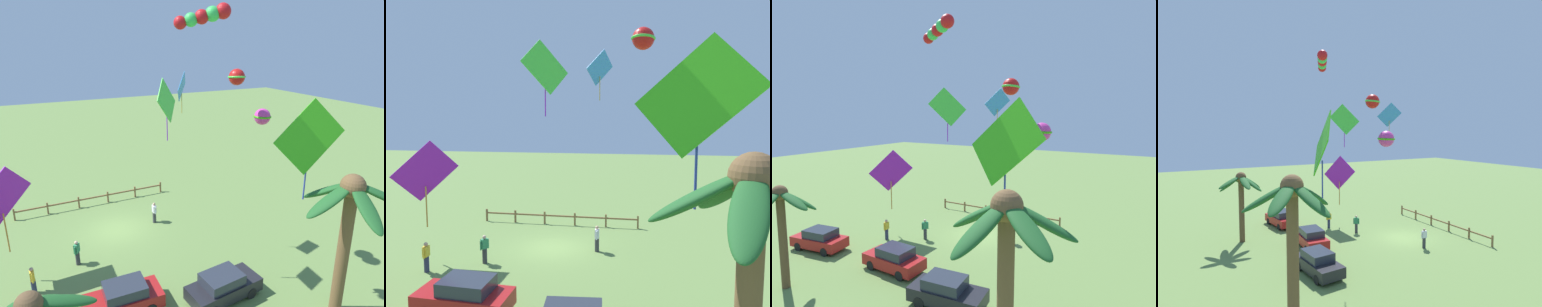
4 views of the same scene
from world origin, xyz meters
TOP-DOWN VIEW (x-y plane):
  - ground_plane at (0.00, 0.00)m, footprint 120.00×120.00m
  - palm_tree_0 at (-7.71, 12.53)m, footprint 4.72×4.69m
  - palm_tree_1 at (5.58, 12.43)m, footprint 4.15×3.85m
  - rail_fence at (0.60, -4.83)m, footprint 11.82×0.12m
  - parked_car_0 at (1.73, 7.84)m, footprint 3.95×1.84m
  - parked_car_1 at (-3.15, 9.29)m, footprint 4.05×2.09m
  - parked_car_2 at (8.49, 8.22)m, footprint 4.11×2.26m
  - spectator_0 at (5.64, 4.46)m, footprint 0.26×0.55m
  - spectator_1 at (-2.82, 0.11)m, footprint 0.26×0.55m
  - spectator_2 at (3.12, 2.89)m, footprint 0.41×0.47m
  - kite_diamond_0 at (6.56, 2.86)m, footprint 3.10×1.90m
  - kite_diamond_1 at (-3.35, 3.94)m, footprint 1.10×1.35m
  - kite_ball_2 at (-5.30, 6.57)m, footprint 1.23×1.23m
  - kite_diamond_3 at (-1.38, 6.45)m, footprint 1.60×1.61m
  - kite_ball_4 at (-7.00, 6.72)m, footprint 1.38×1.37m
  - kite_tube_5 at (-2.28, 8.55)m, footprint 2.24×1.30m
  - kite_diamond_6 at (-6.77, 10.56)m, footprint 3.45×0.98m

SIDE VIEW (x-z plane):
  - ground_plane at x=0.00m, z-range 0.00..0.00m
  - rail_fence at x=0.60m, z-range 0.11..1.06m
  - parked_car_0 at x=1.73m, z-range 0.00..1.51m
  - parked_car_1 at x=-3.15m, z-range 0.00..1.51m
  - parked_car_2 at x=8.49m, z-range 0.00..1.51m
  - spectator_0 at x=5.64m, z-range 0.02..1.61m
  - spectator_1 at x=-2.82m, z-range 0.02..1.61m
  - spectator_2 at x=3.12m, z-range 0.02..1.61m
  - palm_tree_1 at x=5.58m, z-range 1.50..7.36m
  - kite_diamond_0 at x=6.56m, z-range 2.53..7.47m
  - palm_tree_0 at x=-7.71m, z-range 1.73..9.00m
  - kite_diamond_6 at x=-6.77m, z-range 6.11..11.00m
  - kite_ball_4 at x=-7.00m, z-range 8.37..9.28m
  - kite_diamond_3 at x=-1.38m, z-range 8.48..11.59m
  - kite_diamond_1 at x=-3.35m, z-range 9.16..11.53m
  - kite_ball_2 at x=-5.30m, z-range 10.62..11.48m
  - kite_tube_5 at x=-2.28m, z-range 13.28..14.34m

